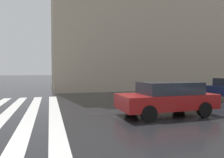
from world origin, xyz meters
name	(u,v)px	position (x,y,z in m)	size (l,w,h in m)	color
zebra_crossing	(3,118)	(4.00, -0.88, 0.00)	(13.00, 4.50, 0.01)	silver
haussmann_block_corner	(157,8)	(21.77, -17.98, 11.37)	(18.53, 29.92, 23.22)	tan
car_red	(167,97)	(2.50, -7.44, 0.76)	(1.85, 4.10, 1.41)	maroon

